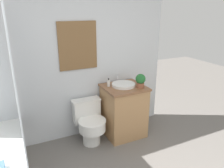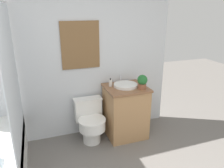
{
  "view_description": "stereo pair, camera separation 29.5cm",
  "coord_description": "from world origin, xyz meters",
  "views": [
    {
      "loc": [
        -0.61,
        -0.69,
        1.91
      ],
      "look_at": [
        0.6,
        1.83,
        0.93
      ],
      "focal_mm": 35.0,
      "sensor_mm": 36.0,
      "label": 1
    },
    {
      "loc": [
        -0.33,
        -0.8,
        1.91
      ],
      "look_at": [
        0.6,
        1.83,
        0.93
      ],
      "focal_mm": 35.0,
      "sensor_mm": 36.0,
      "label": 2
    }
  ],
  "objects": [
    {
      "name": "wall_back",
      "position": [
        0.01,
        2.3,
        1.25
      ],
      "size": [
        3.37,
        0.07,
        2.5
      ],
      "color": "silver",
      "rests_on": "ground_plane"
    },
    {
      "name": "sink",
      "position": [
        0.87,
        2.01,
        0.82
      ],
      "size": [
        0.35,
        0.39,
        0.13
      ],
      "color": "white",
      "rests_on": "vanity"
    },
    {
      "name": "vanity",
      "position": [
        0.87,
        1.99,
        0.4
      ],
      "size": [
        0.61,
        0.56,
        0.8
      ],
      "color": "#AD7F51",
      "rests_on": "ground_plane"
    },
    {
      "name": "toilet",
      "position": [
        0.32,
        2.01,
        0.32
      ],
      "size": [
        0.42,
        0.52,
        0.63
      ],
      "color": "white",
      "rests_on": "ground_plane"
    },
    {
      "name": "soap_bottle",
      "position": [
        0.67,
        2.09,
        0.85
      ],
      "size": [
        0.05,
        0.05,
        0.13
      ],
      "color": "silver",
      "rests_on": "vanity"
    },
    {
      "name": "potted_plant",
      "position": [
        1.07,
        1.85,
        0.91
      ],
      "size": [
        0.15,
        0.15,
        0.2
      ],
      "color": "brown",
      "rests_on": "vanity"
    }
  ]
}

